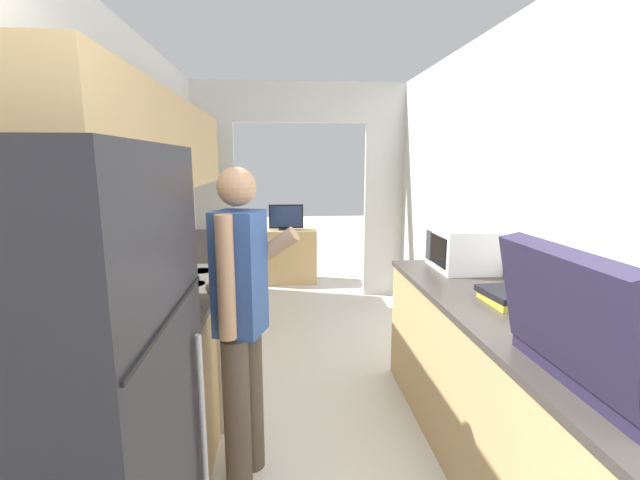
{
  "coord_description": "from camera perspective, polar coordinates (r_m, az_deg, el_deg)",
  "views": [
    {
      "loc": [
        -0.22,
        -0.61,
        1.62
      ],
      "look_at": [
        0.03,
        2.22,
        1.09
      ],
      "focal_mm": 24.0,
      "sensor_mm": 36.0,
      "label": 1
    }
  ],
  "objects": [
    {
      "name": "range_oven",
      "position": [
        3.04,
        -18.07,
        -12.71
      ],
      "size": [
        0.66,
        0.72,
        1.03
      ],
      "color": "white",
      "rests_on": "ground_plane"
    },
    {
      "name": "suitcase",
      "position": [
        1.73,
        33.53,
        -11.38
      ],
      "size": [
        0.5,
        0.66,
        0.47
      ],
      "color": "#231E38",
      "rests_on": "counter_right"
    },
    {
      "name": "tv_cabinet",
      "position": [
        5.81,
        -4.47,
        -2.06
      ],
      "size": [
        0.79,
        0.42,
        0.72
      ],
      "color": "tan",
      "rests_on": "ground_plane"
    },
    {
      "name": "counter_left",
      "position": [
        3.53,
        -16.27,
        -9.42
      ],
      "size": [
        0.62,
        3.14,
        0.89
      ],
      "color": "tan",
      "rests_on": "ground_plane"
    },
    {
      "name": "refrigerator",
      "position": [
        1.55,
        -31.58,
        -21.77
      ],
      "size": [
        0.71,
        0.79,
        1.67
      ],
      "color": "black",
      "rests_on": "ground_plane"
    },
    {
      "name": "microwave",
      "position": [
        3.08,
        18.41,
        -1.1
      ],
      "size": [
        0.37,
        0.44,
        0.29
      ],
      "color": "white",
      "rests_on": "counter_right"
    },
    {
      "name": "wall_right",
      "position": [
        2.66,
        28.18,
        1.24
      ],
      "size": [
        0.06,
        6.77,
        2.5
      ],
      "color": "silver",
      "rests_on": "ground_plane"
    },
    {
      "name": "counter_right",
      "position": [
        2.5,
        23.74,
        -18.54
      ],
      "size": [
        0.62,
        2.34,
        0.89
      ],
      "color": "tan",
      "rests_on": "ground_plane"
    },
    {
      "name": "wall_far_with_doorway",
      "position": [
        5.02,
        -2.59,
        8.28
      ],
      "size": [
        2.82,
        0.06,
        2.5
      ],
      "color": "silver",
      "rests_on": "ground_plane"
    },
    {
      "name": "person",
      "position": [
        2.15,
        -10.47,
        -10.63
      ],
      "size": [
        0.51,
        0.44,
        1.6
      ],
      "rotation": [
        0.0,
        0.0,
        1.25
      ],
      "color": "#4C4238",
      "rests_on": "ground_plane"
    },
    {
      "name": "television",
      "position": [
        5.68,
        -4.54,
        3.02
      ],
      "size": [
        0.45,
        0.16,
        0.33
      ],
      "color": "black",
      "rests_on": "tv_cabinet"
    },
    {
      "name": "wall_left",
      "position": [
        2.73,
        -25.5,
        5.58
      ],
      "size": [
        0.38,
        6.77,
        2.5
      ],
      "color": "silver",
      "rests_on": "ground_plane"
    },
    {
      "name": "book_stack",
      "position": [
        2.46,
        23.57,
        -6.93
      ],
      "size": [
        0.25,
        0.3,
        0.07
      ],
      "color": "gold",
      "rests_on": "counter_right"
    }
  ]
}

